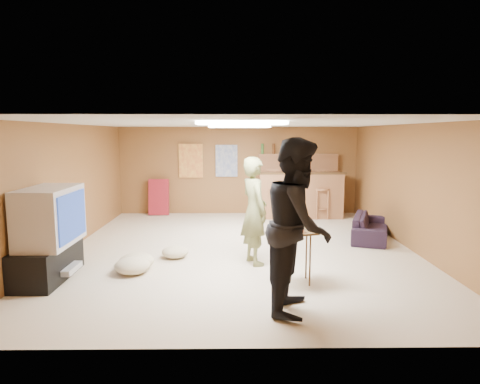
{
  "coord_description": "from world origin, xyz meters",
  "views": [
    {
      "loc": [
        -0.09,
        -7.33,
        2.03
      ],
      "look_at": [
        0.0,
        0.2,
        1.0
      ],
      "focal_mm": 32.0,
      "sensor_mm": 36.0,
      "label": 1
    }
  ],
  "objects_px": {
    "bar_counter": "(300,195)",
    "person_black": "(298,225)",
    "person_olive": "(254,211)",
    "sofa": "(371,227)",
    "tv_body": "(50,216)",
    "tray_table": "(294,257)"
  },
  "relations": [
    {
      "from": "bar_counter",
      "to": "person_black",
      "type": "relative_size",
      "value": 1.0
    },
    {
      "from": "person_olive",
      "to": "sofa",
      "type": "xyz_separation_m",
      "value": [
        2.35,
        1.58,
        -0.61
      ]
    },
    {
      "from": "person_black",
      "to": "tv_body",
      "type": "bearing_deg",
      "value": 85.96
    },
    {
      "from": "tv_body",
      "to": "person_olive",
      "type": "xyz_separation_m",
      "value": [
        2.86,
        0.71,
        -0.06
      ]
    },
    {
      "from": "bar_counter",
      "to": "person_olive",
      "type": "bearing_deg",
      "value": -109.02
    },
    {
      "from": "tv_body",
      "to": "bar_counter",
      "type": "bearing_deg",
      "value": 47.0
    },
    {
      "from": "sofa",
      "to": "tray_table",
      "type": "height_order",
      "value": "tray_table"
    },
    {
      "from": "tv_body",
      "to": "sofa",
      "type": "xyz_separation_m",
      "value": [
        5.21,
        2.28,
        -0.67
      ]
    },
    {
      "from": "bar_counter",
      "to": "tray_table",
      "type": "bearing_deg",
      "value": -99.71
    },
    {
      "from": "bar_counter",
      "to": "person_olive",
      "type": "height_order",
      "value": "person_olive"
    },
    {
      "from": "sofa",
      "to": "bar_counter",
      "type": "bearing_deg",
      "value": 46.29
    },
    {
      "from": "bar_counter",
      "to": "tray_table",
      "type": "xyz_separation_m",
      "value": [
        -0.79,
        -4.62,
        -0.19
      ]
    },
    {
      "from": "person_black",
      "to": "tray_table",
      "type": "relative_size",
      "value": 2.76
    },
    {
      "from": "person_black",
      "to": "sofa",
      "type": "distance_m",
      "value": 3.94
    },
    {
      "from": "sofa",
      "to": "person_black",
      "type": "bearing_deg",
      "value": 170.4
    },
    {
      "from": "person_olive",
      "to": "bar_counter",
      "type": "bearing_deg",
      "value": -40.57
    },
    {
      "from": "tv_body",
      "to": "person_black",
      "type": "height_order",
      "value": "person_black"
    },
    {
      "from": "tv_body",
      "to": "tray_table",
      "type": "distance_m",
      "value": 3.41
    },
    {
      "from": "sofa",
      "to": "person_olive",
      "type": "bearing_deg",
      "value": 144.16
    },
    {
      "from": "bar_counter",
      "to": "tv_body",
      "type": "bearing_deg",
      "value": -133.0
    },
    {
      "from": "tray_table",
      "to": "person_black",
      "type": "bearing_deg",
      "value": -95.11
    },
    {
      "from": "tv_body",
      "to": "sofa",
      "type": "height_order",
      "value": "tv_body"
    }
  ]
}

